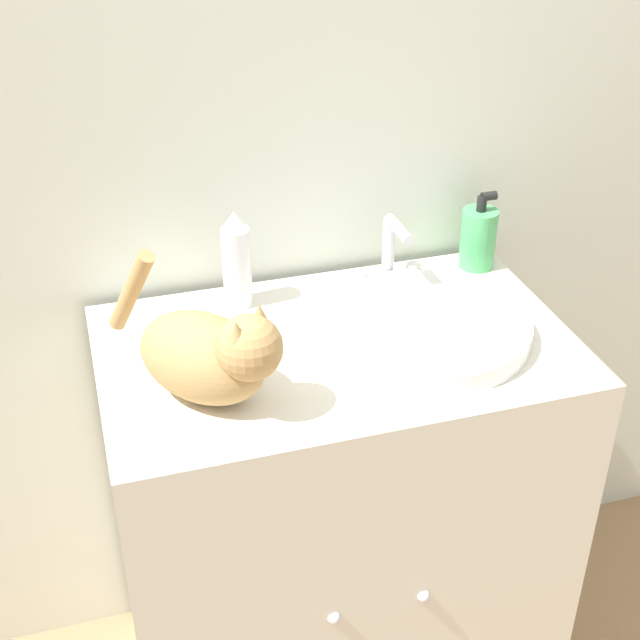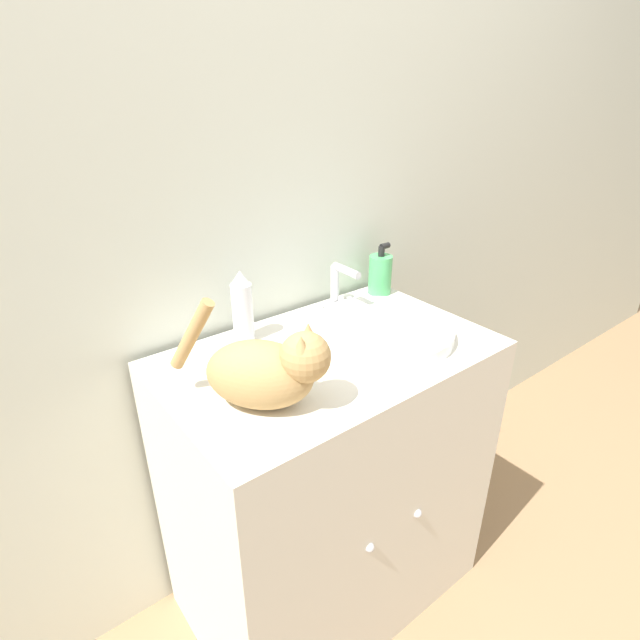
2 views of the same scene
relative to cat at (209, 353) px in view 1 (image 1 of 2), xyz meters
name	(u,v)px [view 1 (image 1 of 2)]	position (x,y,z in m)	size (l,w,h in m)	color
wall_back	(289,83)	(0.24, 0.40, 0.29)	(6.00, 0.05, 2.50)	silver
vanity_cabinet	(335,524)	(0.24, 0.09, -0.52)	(0.84, 0.53, 0.87)	silver
sink_basin	(426,327)	(0.40, 0.07, -0.07)	(0.37, 0.37, 0.04)	white
faucet	(390,256)	(0.40, 0.26, -0.02)	(0.14, 0.11, 0.15)	silver
cat	(209,353)	(0.00, 0.00, 0.00)	(0.27, 0.31, 0.23)	tan
soap_bottle	(478,237)	(0.60, 0.29, -0.02)	(0.07, 0.07, 0.16)	#4CB266
spray_bottle	(236,260)	(0.10, 0.28, 0.01)	(0.05, 0.05, 0.19)	silver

